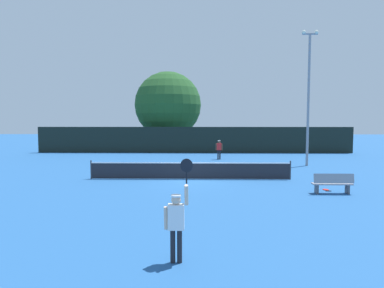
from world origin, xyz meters
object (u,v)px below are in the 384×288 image
spare_racket (326,190)px  tennis_ball (142,176)px  player_receiving (219,148)px  large_tree (168,105)px  courtside_bench (333,183)px  parked_car_near (210,142)px  player_serving (177,218)px  light_pole (309,91)px

spare_racket → tennis_ball: bearing=159.0°
player_receiving → large_tree: size_ratio=0.18×
courtside_bench → large_tree: size_ratio=0.20×
tennis_ball → parked_car_near: size_ratio=0.02×
player_serving → light_pole: (8.50, 16.81, 4.41)m
tennis_ball → player_receiving: bearing=59.5°
player_receiving → courtside_bench: size_ratio=0.90×
player_receiving → light_pole: (6.26, -3.79, 4.49)m
courtside_bench → player_serving: bearing=-131.7°
player_receiving → parked_car_near: (-0.38, 10.95, -0.22)m
player_receiving → light_pole: 8.59m
large_tree → parked_car_near: (4.95, 0.55, -4.35)m
player_receiving → large_tree: 12.39m
tennis_ball → large_tree: size_ratio=0.01×
tennis_ball → courtside_bench: 10.51m
player_serving → parked_car_near: bearing=86.6°
player_receiving → tennis_ball: player_receiving is taller
large_tree → parked_car_near: 6.61m
large_tree → spare_racket: bearing=-66.8°
tennis_ball → large_tree: 19.77m
tennis_ball → parked_car_near: (4.74, 19.65, 0.74)m
spare_racket → light_pole: light_pole is taller
spare_racket → player_receiving: bearing=109.6°
player_serving → player_receiving: bearing=83.8°
player_serving → tennis_ball: player_serving is taller
player_serving → player_receiving: player_serving is taller
light_pole → player_receiving: bearing=148.8°
light_pole → player_serving: bearing=-116.8°
tennis_ball → light_pole: bearing=23.4°
spare_racket → large_tree: large_tree is taller
spare_racket → parked_car_near: 23.80m
player_receiving → tennis_ball: 10.15m
courtside_bench → large_tree: large_tree is taller
player_serving → courtside_bench: 9.97m
tennis_ball → spare_racket: (9.53, -3.65, -0.01)m
spare_racket → courtside_bench: bearing=-91.7°
player_receiving → light_pole: bearing=148.8°
player_serving → spare_racket: bearing=51.1°
parked_car_near → courtside_bench: bearing=-84.8°
courtside_bench → parked_car_near: bearing=101.2°
player_receiving → courtside_bench: 13.89m
courtside_bench → spare_racket: bearing=88.3°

